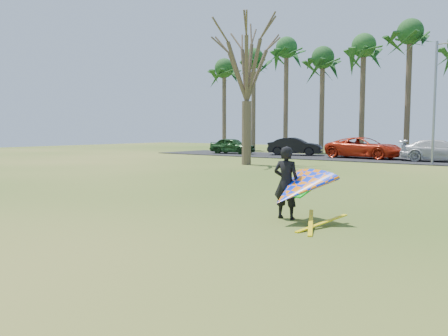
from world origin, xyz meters
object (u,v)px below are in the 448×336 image
Objects in this scene: car_3 at (440,151)px; kite_flyer at (296,188)px; car_0 at (232,146)px; car_1 at (295,146)px; car_2 at (364,148)px; streetlight at (437,97)px; bare_tree_left at (247,59)px.

car_3 is 2.24× the size of kite_flyer.
car_1 reaches higher than car_0.
car_1 is at bearing 118.02° from kite_flyer.
kite_flyer reaches higher than car_2.
streetlight is 3.35× the size of kite_flyer.
car_0 is 12.37m from car_2.
car_2 is (4.24, 10.45, -6.02)m from bare_tree_left.
car_0 is (-18.25, 2.49, -3.66)m from streetlight.
car_1 is at bearing 162.61° from streetlight.
car_3 is at bearing -112.20° from car_1.
car_1 is at bearing 101.14° from bare_tree_left.
streetlight is 7.72m from car_2.
car_2 is at bearing 105.82° from kite_flyer.
streetlight is 4.66m from car_3.
car_0 is 0.82× the size of car_3.
kite_flyer reaches higher than car_3.
car_1 is at bearing 79.88° from car_3.
kite_flyer is at bearing -169.74° from car_1.
streetlight is 1.82× the size of car_0.
car_1 reaches higher than car_3.
bare_tree_left reaches higher than kite_flyer.
car_3 is (5.66, -0.53, -0.06)m from car_2.
car_0 is at bearing 130.45° from bare_tree_left.
car_1 is at bearing -81.44° from car_0.
kite_flyer is (1.36, -24.25, 0.03)m from car_3.
bare_tree_left is 19.21m from kite_flyer.
car_1 is at bearing 91.42° from car_2.
car_0 is at bearing 85.14° from car_1.
bare_tree_left reaches higher than car_1.
kite_flyer is (1.11, -21.34, -3.60)m from streetlight.
bare_tree_left reaches higher than streetlight.
car_2 is 1.12× the size of car_3.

